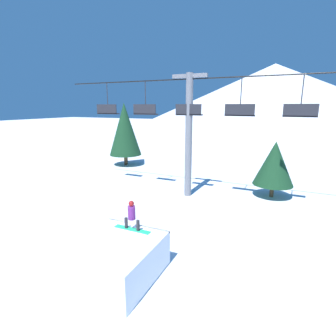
{
  "coord_description": "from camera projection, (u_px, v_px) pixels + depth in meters",
  "views": [
    {
      "loc": [
        5.59,
        -7.27,
        6.28
      ],
      "look_at": [
        0.16,
        4.46,
        3.21
      ],
      "focal_mm": 28.0,
      "sensor_mm": 36.0,
      "label": 1
    }
  ],
  "objects": [
    {
      "name": "ground_plane",
      "position": [
        116.0,
        272.0,
        10.15
      ],
      "size": [
        220.0,
        220.0,
        0.0
      ],
      "primitive_type": "plane",
      "color": "white"
    },
    {
      "name": "mountain_ridge",
      "position": [
        273.0,
        96.0,
        78.68
      ],
      "size": [
        83.56,
        83.56,
        18.4
      ],
      "color": "silver",
      "rests_on": "ground_plane"
    },
    {
      "name": "snow_ramp",
      "position": [
        116.0,
        259.0,
        9.8
      ],
      "size": [
        2.95,
        3.21,
        1.41
      ],
      "color": "white",
      "rests_on": "ground_plane"
    },
    {
      "name": "snowboarder",
      "position": [
        132.0,
        216.0,
        10.43
      ],
      "size": [
        1.6,
        0.3,
        1.23
      ],
      "color": "#1E9E6B",
      "rests_on": "snow_ramp"
    },
    {
      "name": "chairlift",
      "position": [
        189.0,
        125.0,
        17.73
      ],
      "size": [
        19.67,
        0.48,
        8.39
      ],
      "color": "slate",
      "rests_on": "ground_plane"
    },
    {
      "name": "pine_tree_near",
      "position": [
        274.0,
        163.0,
        18.04
      ],
      "size": [
        2.72,
        2.72,
        3.97
      ],
      "color": "#4C3823",
      "rests_on": "ground_plane"
    },
    {
      "name": "pine_tree_far",
      "position": [
        125.0,
        129.0,
        27.72
      ],
      "size": [
        3.38,
        3.38,
        6.64
      ],
      "color": "#4C3823",
      "rests_on": "ground_plane"
    }
  ]
}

